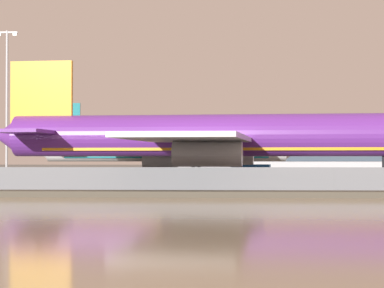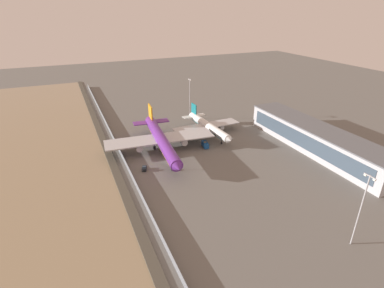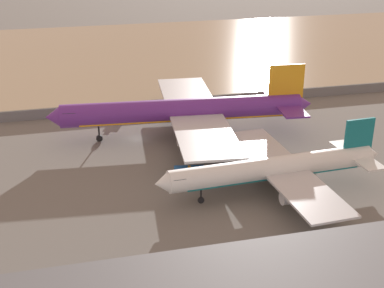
{
  "view_description": "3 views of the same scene",
  "coord_description": "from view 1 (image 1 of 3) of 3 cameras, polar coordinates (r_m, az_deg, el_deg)",
  "views": [
    {
      "loc": [
        -8.96,
        -82.04,
        3.25
      ],
      "look_at": [
        -13.38,
        2.3,
        4.77
      ],
      "focal_mm": 70.0,
      "sensor_mm": 36.0,
      "label": 1
    },
    {
      "loc": [
        101.61,
        -33.2,
        57.03
      ],
      "look_at": [
        -4.16,
        12.8,
        3.71
      ],
      "focal_mm": 28.0,
      "sensor_mm": 36.0,
      "label": 2
    },
    {
      "loc": [
        12.58,
        99.96,
        42.68
      ],
      "look_at": [
        -9.2,
        9.91,
        2.11
      ],
      "focal_mm": 50.0,
      "sensor_mm": 36.0,
      "label": 3
    }
  ],
  "objects": [
    {
      "name": "ground_plane",
      "position": [
        82.59,
        9.24,
        -3.27
      ],
      "size": [
        500.0,
        500.0,
        0.0
      ],
      "primitive_type": "plane",
      "color": "#66635E"
    },
    {
      "name": "shoreline_seawall",
      "position": [
        62.26,
        11.29,
        -3.77
      ],
      "size": [
        320.0,
        3.0,
        0.5
      ],
      "color": "#474238",
      "rests_on": "ground"
    },
    {
      "name": "perimeter_fence",
      "position": [
        66.67,
        10.73,
        -2.78
      ],
      "size": [
        280.0,
        0.1,
        2.39
      ],
      "color": "slate",
      "rests_on": "ground"
    },
    {
      "name": "cargo_jet_purple",
      "position": [
        83.06,
        2.03,
        0.53
      ],
      "size": [
        54.29,
        47.33,
        14.43
      ],
      "color": "#602889",
      "rests_on": "ground"
    },
    {
      "name": "passenger_jet_white_teal",
      "position": [
        110.1,
        -2.24,
        -0.47
      ],
      "size": [
        39.46,
        33.92,
        11.32
      ],
      "color": "white",
      "rests_on": "ground"
    },
    {
      "name": "baggage_tug",
      "position": [
        72.88,
        12.52,
        -2.93
      ],
      "size": [
        3.56,
        2.62,
        1.8
      ],
      "color": "#1E2328",
      "rests_on": "ground"
    },
    {
      "name": "ops_van",
      "position": [
        102.18,
        4.42,
        -2.13
      ],
      "size": [
        5.47,
        2.92,
        2.48
      ],
      "color": "#19519E",
      "rests_on": "ground"
    },
    {
      "name": "terminal_building",
      "position": [
        146.29,
        12.52,
        -0.18
      ],
      "size": [
        73.01,
        14.69,
        10.69
      ],
      "color": "#B2B2B7",
      "rests_on": "ground"
    },
    {
      "name": "apron_light_mast_apron_west",
      "position": [
        115.6,
        -13.93,
        3.56
      ],
      "size": [
        3.2,
        0.4,
        22.28
      ],
      "color": "#A8A8AD",
      "rests_on": "ground"
    }
  ]
}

